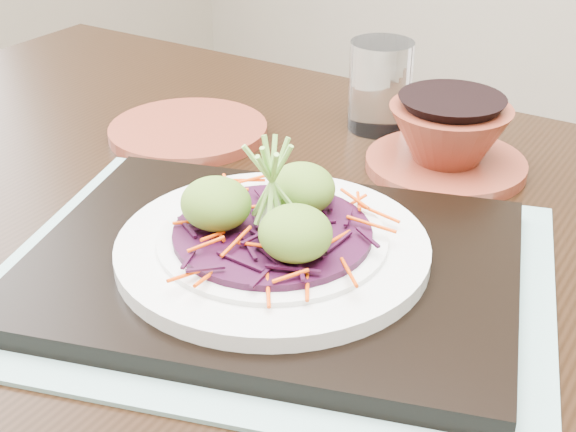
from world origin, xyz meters
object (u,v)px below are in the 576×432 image
Objects in this scene: water_glass at (380,86)px; white_plate at (273,246)px; terracotta_side_plate at (188,131)px; terracotta_bowl_set at (448,142)px; serving_tray at (273,264)px; dining_table at (266,351)px.

white_plate is at bearing -73.61° from water_glass.
terracotta_bowl_set is (0.27, 0.09, 0.02)m from terracotta_side_plate.
terracotta_bowl_set is (0.02, 0.26, 0.02)m from serving_tray.
serving_tray is 1.54× the size of white_plate.
serving_tray reaches higher than dining_table.
water_glass is (0.16, 0.15, 0.04)m from terracotta_side_plate.
terracotta_bowl_set is (0.05, 0.23, 0.13)m from dining_table.
dining_table is 0.27m from terracotta_bowl_set.
dining_table is 0.28m from terracotta_side_plate.
white_plate is 1.44× the size of terracotta_bowl_set.
terracotta_side_plate is (-0.25, 0.17, -0.02)m from white_plate.
dining_table is at bearing -33.06° from terracotta_side_plate.
water_glass is at bearing 97.87° from dining_table.
dining_table is 7.85× the size of terracotta_bowl_set.
water_glass is (-0.09, 0.31, 0.02)m from white_plate.
terracotta_bowl_set is at bearing 85.83° from white_plate.
serving_tray is 0.33m from water_glass.
terracotta_bowl_set is at bearing 18.97° from terracotta_side_plate.
dining_table is 0.12m from serving_tray.
white_plate is at bearing -34.19° from terracotta_side_plate.
serving_tray is at bearing -46.42° from dining_table.
terracotta_side_plate is 0.28m from terracotta_bowl_set.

